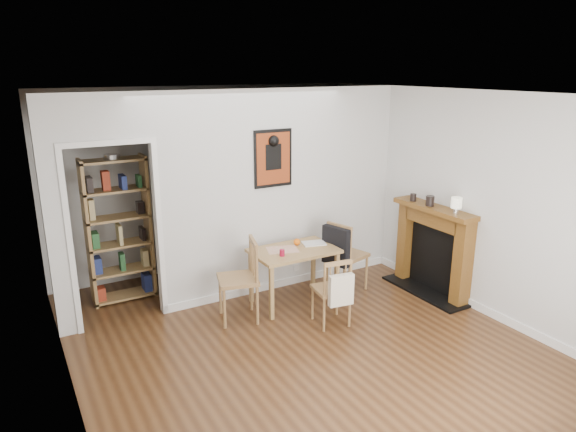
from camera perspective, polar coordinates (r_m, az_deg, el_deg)
ground at (r=5.70m, az=1.33°, el=-13.65°), size 5.20×5.20×0.00m
room_shell at (r=6.37m, az=-4.07°, el=2.16°), size 5.20×5.20×5.20m
dining_table at (r=6.30m, az=0.66°, el=-4.45°), size 1.03×0.65×0.70m
chair_left at (r=5.96m, az=-5.59°, el=-7.12°), size 0.60×0.60×0.97m
chair_right at (r=6.73m, az=6.50°, el=-4.31°), size 0.64×0.59×0.95m
chair_front at (r=5.88m, az=4.88°, el=-8.19°), size 0.47×0.51×0.82m
bookshelf at (r=6.65m, az=-18.29°, el=-1.60°), size 0.77×0.31×1.82m
fireplace at (r=6.88m, az=15.88°, el=-3.29°), size 0.45×1.25×1.16m
red_glass at (r=6.05m, az=-0.66°, el=-4.10°), size 0.06×0.06×0.08m
orange_fruit at (r=6.41m, az=0.99°, el=-2.90°), size 0.08×0.08×0.08m
placemat at (r=6.26m, az=-0.62°, el=-3.76°), size 0.44×0.37×0.00m
notebook at (r=6.47m, az=2.89°, el=-3.04°), size 0.33×0.27×0.01m
mantel_lamp at (r=6.39m, az=18.21°, el=1.30°), size 0.13×0.13×0.20m
ceramic_jar_a at (r=6.68m, az=15.50°, el=1.62°), size 0.11×0.11×0.13m
ceramic_jar_b at (r=6.87m, az=13.74°, el=2.02°), size 0.08×0.08×0.10m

